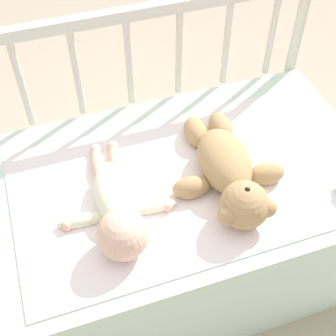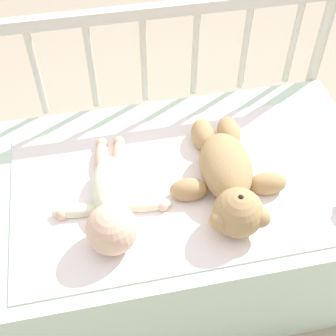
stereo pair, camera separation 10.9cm
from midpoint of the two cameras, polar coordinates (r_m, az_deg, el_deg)
ground_plane at (r=1.70m, az=1.81°, el=-11.39°), size 12.00×12.00×0.00m
crib_mattress at (r=1.51m, az=2.01°, el=-7.06°), size 1.23×0.69×0.45m
crib_rail at (r=1.52m, az=-0.79°, el=11.47°), size 1.23×0.04×0.79m
blanket at (r=1.31m, az=2.32°, el=-2.52°), size 0.86×0.55×0.01m
teddy_bear at (r=1.29m, az=9.76°, el=-1.19°), size 0.33×0.45×0.13m
baby at (r=1.22m, az=-4.37°, el=-4.34°), size 0.32×0.43×0.13m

